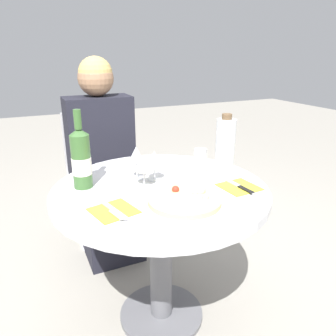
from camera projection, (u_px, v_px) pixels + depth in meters
ground_plane at (161, 315)px, 1.65m from camera, size 12.00×12.00×0.00m
dining_table at (161, 216)px, 1.46m from camera, size 0.93×0.93×0.70m
chair_behind_diner at (101, 180)px, 2.19m from camera, size 0.40×0.40×0.88m
seated_diner at (105, 169)px, 2.03m from camera, size 0.40×0.43×1.23m
pizza_large at (185, 200)px, 1.26m from camera, size 0.28×0.28×0.05m
wine_bottle at (81, 159)px, 1.37m from camera, size 0.08×0.08×0.33m
tall_carafe at (225, 147)px, 1.49m from camera, size 0.09×0.09×0.29m
sugar_shaker at (200, 163)px, 1.51m from camera, size 0.06×0.06×0.13m
wine_glass_back_left at (136, 155)px, 1.46m from camera, size 0.07×0.07×0.15m
wine_glass_center at (154, 159)px, 1.45m from camera, size 0.08×0.08×0.14m
wine_glass_front_left at (144, 163)px, 1.38m from camera, size 0.08×0.08×0.14m
place_setting_left at (114, 211)px, 1.19m from camera, size 0.18×0.19×0.01m
place_setting_right at (239, 187)px, 1.40m from camera, size 0.16×0.19×0.01m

